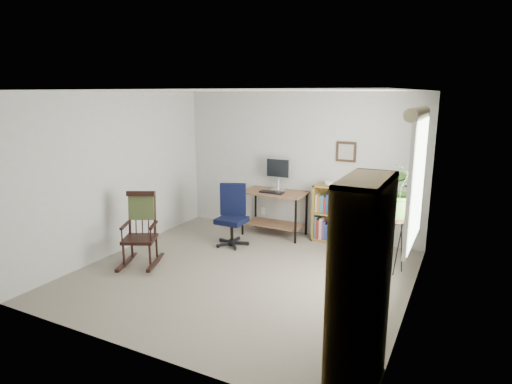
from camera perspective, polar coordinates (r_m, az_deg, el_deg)
The scene contains 18 objects.
floor at distance 5.85m, azimuth -1.80°, elevation -10.88°, with size 4.20×4.00×0.00m, color gray.
ceiling at distance 5.35m, azimuth -1.99°, elevation 13.35°, with size 4.20×4.00×0.00m, color white.
wall_back at distance 7.26m, azimuth 5.73°, elevation 3.69°, with size 4.20×0.00×2.40m, color #B9B9B4.
wall_front at distance 3.90m, azimuth -16.21°, elevation -4.94°, with size 4.20×0.00×2.40m, color #B9B9B4.
wall_left at distance 6.72m, azimuth -17.81°, elevation 2.38°, with size 0.00×4.00×2.40m, color #B9B9B4.
wall_right at distance 4.85m, azimuth 20.42°, elevation -1.75°, with size 0.00×4.00×2.40m, color #B9B9B4.
window at distance 5.10m, azimuth 20.56°, elevation 1.25°, with size 0.12×1.20×1.50m, color silver, non-canonical shape.
desk at distance 7.28m, azimuth 2.47°, elevation -2.84°, with size 1.05×0.58×0.76m, color brown, non-canonical shape.
monitor at distance 7.26m, azimuth 2.98°, elevation 2.45°, with size 0.46×0.16×0.56m, color #B6B6BB, non-canonical shape.
keyboard at distance 7.08m, azimuth 2.10°, elevation -0.03°, with size 0.40×0.15×0.03m, color black.
office_chair at distance 6.75m, azimuth -3.27°, elevation -3.14°, with size 0.54×0.54×0.98m, color black, non-canonical shape.
rocking_chair at distance 6.19m, azimuth -15.33°, elevation -4.82°, with size 0.54×0.90×1.05m, color black, non-canonical shape.
low_bookshelf at distance 7.01m, azimuth 11.21°, elevation -2.99°, with size 0.88×0.29×0.93m, color olive, non-canonical shape.
tall_bookshelf at distance 3.49m, azimuth 13.74°, elevation -12.56°, with size 0.33×0.77×1.77m, color olive, non-canonical shape.
plant_stand at distance 6.05m, azimuth 18.14°, elevation -6.49°, with size 0.23×0.23×0.83m, color black, non-canonical shape.
spider_plant at distance 5.79m, azimuth 18.90°, elevation 3.68°, with size 1.69×1.88×1.46m, color #345D20.
potted_plant_small at distance 6.83m, azimuth 13.68°, elevation 0.97°, with size 0.13×0.24×0.11m, color #345D20.
framed_picture at distance 6.95m, azimuth 11.91°, elevation 5.26°, with size 0.32×0.04×0.32m, color black, non-canonical shape.
Camera 1 is at (2.58, -4.69, 2.37)m, focal length 30.00 mm.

